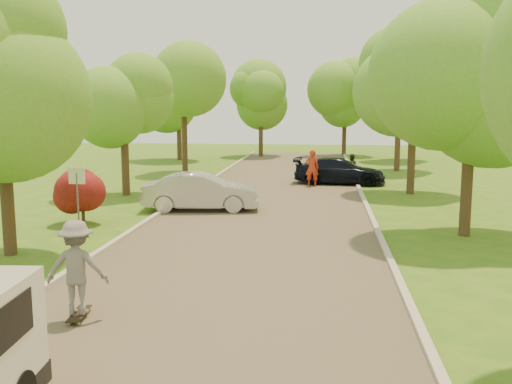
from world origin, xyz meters
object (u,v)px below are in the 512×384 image
at_px(person_striped, 312,168).
at_px(dark_sedan, 339,171).
at_px(skateboarder, 77,267).
at_px(longboard, 79,314).
at_px(person_olive, 351,168).
at_px(silver_sedan, 201,192).
at_px(street_sign, 77,186).

bearing_deg(person_striped, dark_sedan, -144.40).
bearing_deg(skateboarder, longboard, 36.86).
bearing_deg(person_olive, silver_sedan, 24.37).
height_order(street_sign, dark_sedan, street_sign).
height_order(silver_sedan, person_striped, person_striped).
height_order(street_sign, silver_sedan, street_sign).
bearing_deg(person_striped, skateboarder, 77.01).
bearing_deg(skateboarder, street_sign, -74.37).
distance_m(longboard, skateboarder, 0.94).
height_order(street_sign, person_striped, street_sign).
relative_size(silver_sedan, person_olive, 2.99).
height_order(dark_sedan, skateboarder, skateboarder).
bearing_deg(dark_sedan, person_olive, -25.03).
bearing_deg(street_sign, person_striped, 58.32).
xyz_separation_m(longboard, person_olive, (6.30, 21.88, 0.67)).
relative_size(skateboarder, person_olive, 1.20).
bearing_deg(person_olive, dark_sedan, 28.03).
bearing_deg(skateboarder, dark_sedan, -113.34).
bearing_deg(dark_sedan, silver_sedan, 150.82).
relative_size(street_sign, skateboarder, 1.17).
distance_m(dark_sedan, skateboarder, 21.41).
relative_size(silver_sedan, dark_sedan, 0.94).
relative_size(silver_sedan, longboard, 4.72).
distance_m(skateboarder, person_olive, 22.77).
height_order(skateboarder, person_olive, skateboarder).
xyz_separation_m(street_sign, person_striped, (7.46, 12.08, -0.60)).
relative_size(skateboarder, person_striped, 0.96).
distance_m(person_striped, person_olive, 3.16).
bearing_deg(longboard, person_striped, -110.12).
bearing_deg(longboard, person_olive, -114.20).
height_order(dark_sedan, person_striped, person_striped).
relative_size(longboard, skateboarder, 0.53).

